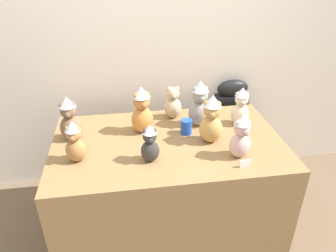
{
  "coord_description": "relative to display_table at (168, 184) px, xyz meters",
  "views": [
    {
      "loc": [
        -0.29,
        -1.63,
        1.96
      ],
      "look_at": [
        0.0,
        0.25,
        0.88
      ],
      "focal_mm": 34.35,
      "sensor_mm": 36.0,
      "label": 1
    }
  ],
  "objects": [
    {
      "name": "ground_plane",
      "position": [
        0.0,
        -0.25,
        -0.38
      ],
      "size": [
        10.0,
        10.0,
        0.0
      ],
      "primitive_type": "plane",
      "color": "brown"
    },
    {
      "name": "teddy_bear_ginger",
      "position": [
        -0.16,
        0.16,
        0.55
      ],
      "size": [
        0.19,
        0.17,
        0.35
      ],
      "rotation": [
        0.0,
        0.0,
        0.26
      ],
      "color": "#D17F3D",
      "rests_on": "display_table"
    },
    {
      "name": "wall_back",
      "position": [
        0.0,
        0.73,
        0.92
      ],
      "size": [
        7.0,
        0.08,
        2.6
      ],
      "primitive_type": "cube",
      "color": "silver",
      "rests_on": "ground_plane"
    },
    {
      "name": "teddy_bear_ash",
      "position": [
        0.26,
        0.2,
        0.55
      ],
      "size": [
        0.16,
        0.14,
        0.35
      ],
      "rotation": [
        0.0,
        0.0,
        0.02
      ],
      "color": "gray",
      "rests_on": "display_table"
    },
    {
      "name": "party_cup_blue",
      "position": [
        0.15,
        0.08,
        0.44
      ],
      "size": [
        0.08,
        0.08,
        0.11
      ],
      "primitive_type": "cylinder",
      "color": "blue",
      "rests_on": "display_table"
    },
    {
      "name": "teddy_bear_cream",
      "position": [
        0.57,
        0.16,
        0.53
      ],
      "size": [
        0.16,
        0.15,
        0.3
      ],
      "rotation": [
        0.0,
        0.0,
        -0.26
      ],
      "color": "beige",
      "rests_on": "display_table"
    },
    {
      "name": "name_card_front_left",
      "position": [
        0.42,
        -0.37,
        0.41
      ],
      "size": [
        0.07,
        0.02,
        0.05
      ],
      "primitive_type": "cube",
      "rotation": [
        0.0,
        0.0,
        0.12
      ],
      "color": "white",
      "rests_on": "display_table"
    },
    {
      "name": "teddy_bear_charcoal",
      "position": [
        -0.14,
        -0.21,
        0.51
      ],
      "size": [
        0.12,
        0.1,
        0.26
      ],
      "rotation": [
        0.0,
        0.0,
        0.0
      ],
      "color": "#383533",
      "rests_on": "display_table"
    },
    {
      "name": "teddy_bear_honey",
      "position": [
        0.29,
        -0.05,
        0.55
      ],
      "size": [
        0.19,
        0.17,
        0.35
      ],
      "rotation": [
        0.0,
        0.0,
        -0.28
      ],
      "color": "tan",
      "rests_on": "display_table"
    },
    {
      "name": "teddy_bear_sand",
      "position": [
        0.09,
        0.34,
        0.5
      ],
      "size": [
        0.14,
        0.12,
        0.26
      ],
      "rotation": [
        0.0,
        0.0,
        -0.04
      ],
      "color": "#CCB78E",
      "rests_on": "display_table"
    },
    {
      "name": "instrument_case",
      "position": [
        0.66,
        0.61,
        0.09
      ],
      "size": [
        0.28,
        0.13,
        0.94
      ],
      "rotation": [
        0.0,
        0.0,
        0.04
      ],
      "color": "black",
      "rests_on": "ground_plane"
    },
    {
      "name": "display_table",
      "position": [
        0.0,
        0.0,
        0.0
      ],
      "size": [
        1.6,
        0.96,
        0.76
      ],
      "primitive_type": "cube",
      "color": "olive",
      "rests_on": "ground_plane"
    },
    {
      "name": "teddy_bear_blush",
      "position": [
        0.42,
        -0.25,
        0.53
      ],
      "size": [
        0.16,
        0.14,
        0.3
      ],
      "rotation": [
        0.0,
        0.0,
        0.19
      ],
      "color": "beige",
      "rests_on": "display_table"
    },
    {
      "name": "teddy_bear_mocha",
      "position": [
        -0.66,
        0.13,
        0.54
      ],
      "size": [
        0.15,
        0.13,
        0.32
      ],
      "rotation": [
        0.0,
        0.0,
        -0.01
      ],
      "color": "#7F6047",
      "rests_on": "display_table"
    },
    {
      "name": "teddy_bear_caramel",
      "position": [
        -0.6,
        -0.14,
        0.52
      ],
      "size": [
        0.14,
        0.12,
        0.28
      ],
      "rotation": [
        0.0,
        0.0,
        -0.1
      ],
      "color": "#B27A42",
      "rests_on": "display_table"
    }
  ]
}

